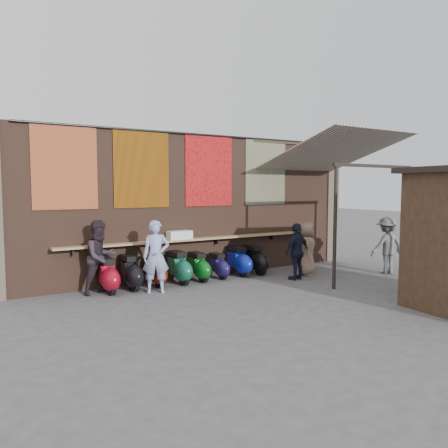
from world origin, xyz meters
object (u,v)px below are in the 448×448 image
object	(u,v)px
scooter_stool_0	(107,276)
shopper_tan	(307,249)
scooter_stool_4	(198,267)
scooter_stool_7	(255,260)
shelf_box	(179,235)
scooter_stool_1	(130,273)
scooter_stool_6	(238,261)
diner_right	(101,257)
scooter_stool_5	(218,266)
shopper_grey	(387,245)
scooter_stool_3	(179,268)
shopper_navy	(297,252)
diner_left	(156,257)
scooter_stool_2	(155,271)

from	to	relation	value
scooter_stool_0	shopper_tan	world-z (taller)	shopper_tan
scooter_stool_4	scooter_stool_7	bearing A→B (deg)	0.44
scooter_stool_4	scooter_stool_7	world-z (taller)	scooter_stool_7
shelf_box	shopper_tan	world-z (taller)	shopper_tan
scooter_stool_1	scooter_stool_6	bearing A→B (deg)	-0.02
scooter_stool_0	diner_right	world-z (taller)	diner_right
scooter_stool_0	scooter_stool_1	bearing A→B (deg)	5.13
scooter_stool_5	shopper_grey	world-z (taller)	shopper_grey
scooter_stool_3	shopper_tan	size ratio (longest dim) A/B	0.58
shopper_navy	scooter_stool_6	bearing A→B (deg)	-60.64
scooter_stool_3	shopper_grey	world-z (taller)	shopper_grey
diner_left	diner_right	distance (m)	1.30
scooter_stool_1	scooter_stool_3	xyz separation A→B (m)	(1.32, -0.02, -0.00)
shelf_box	scooter_stool_5	size ratio (longest dim) A/B	0.90
shelf_box	scooter_stool_7	bearing A→B (deg)	-7.18
scooter_stool_2	scooter_stool_6	xyz separation A→B (m)	(2.55, -0.02, 0.03)
diner_left	shopper_tan	size ratio (longest dim) A/B	1.14
scooter_stool_7	shopper_navy	distance (m)	1.42
scooter_stool_7	shopper_tan	distance (m)	1.54
scooter_stool_1	scooter_stool_5	distance (m)	2.54
scooter_stool_6	scooter_stool_4	bearing A→B (deg)	-179.23
scooter_stool_1	scooter_stool_2	world-z (taller)	scooter_stool_1
scooter_stool_0	diner_left	world-z (taller)	diner_left
shelf_box	scooter_stool_3	xyz separation A→B (m)	(-0.17, -0.30, -0.82)
scooter_stool_0	scooter_stool_5	world-z (taller)	scooter_stool_0
diner_left	shopper_tan	world-z (taller)	diner_left
diner_left	shopper_navy	xyz separation A→B (m)	(3.86, -0.67, -0.10)
scooter_stool_6	shelf_box	bearing A→B (deg)	170.53
scooter_stool_5	shopper_navy	distance (m)	2.20
scooter_stool_0	scooter_stool_2	bearing A→B (deg)	3.12
shopper_tan	scooter_stool_0	bearing A→B (deg)	123.70
scooter_stool_7	scooter_stool_0	bearing A→B (deg)	-179.36
scooter_stool_6	diner_left	world-z (taller)	diner_left
scooter_stool_4	scooter_stool_5	bearing A→B (deg)	1.43
scooter_stool_4	scooter_stool_5	world-z (taller)	scooter_stool_4
scooter_stool_6	shopper_tan	size ratio (longest dim) A/B	0.58
scooter_stool_4	shopper_tan	xyz separation A→B (m)	(3.02, -0.97, 0.38)
shopper_navy	shopper_grey	size ratio (longest dim) A/B	0.93
diner_right	scooter_stool_1	bearing A→B (deg)	-18.57
scooter_stool_0	scooter_stool_2	distance (m)	1.25
scooter_stool_3	diner_right	distance (m)	2.10
diner_right	shopper_grey	world-z (taller)	diner_right
scooter_stool_3	scooter_stool_7	size ratio (longest dim) A/B	1.02
scooter_stool_5	shopper_grey	bearing A→B (deg)	-23.56
scooter_stool_7	shopper_navy	world-z (taller)	shopper_navy
scooter_stool_1	shopper_grey	bearing A→B (deg)	-15.69
shelf_box	scooter_stool_7	size ratio (longest dim) A/B	0.76
shelf_box	scooter_stool_3	world-z (taller)	shelf_box
shelf_box	diner_right	xyz separation A→B (m)	(-2.22, -0.30, -0.37)
shelf_box	scooter_stool_1	xyz separation A→B (m)	(-1.49, -0.29, -0.82)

